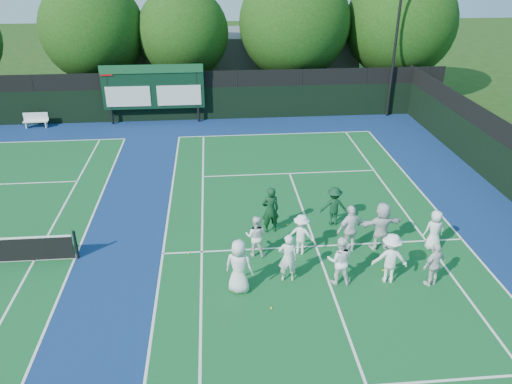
{
  "coord_description": "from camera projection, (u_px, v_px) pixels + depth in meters",
  "views": [
    {
      "loc": [
        -3.52,
        -14.0,
        9.82
      ],
      "look_at": [
        -2.0,
        3.0,
        1.3
      ],
      "focal_mm": 35.0,
      "sensor_mm": 36.0,
      "label": 1
    }
  ],
  "objects": [
    {
      "name": "ground",
      "position": [
        322.0,
        262.0,
        17.15
      ],
      "size": [
        120.0,
        120.0,
        0.0
      ],
      "primitive_type": "plane",
      "color": "#1B380F",
      "rests_on": "ground"
    },
    {
      "name": "court_apron",
      "position": [
        148.0,
        255.0,
        17.56
      ],
      "size": [
        34.0,
        32.0,
        0.01
      ],
      "primitive_type": "cube",
      "color": "navy",
      "rests_on": "ground"
    },
    {
      "name": "near_court",
      "position": [
        316.0,
        246.0,
        18.03
      ],
      "size": [
        11.05,
        23.85,
        0.01
      ],
      "color": "#115224",
      "rests_on": "ground"
    },
    {
      "name": "back_fence",
      "position": [
        172.0,
        99.0,
        30.32
      ],
      "size": [
        34.0,
        0.08,
        3.0
      ],
      "color": "black",
      "rests_on": "ground"
    },
    {
      "name": "scoreboard",
      "position": [
        153.0,
        87.0,
        29.5
      ],
      "size": [
        6.0,
        0.21,
        3.55
      ],
      "color": "black",
      "rests_on": "ground"
    },
    {
      "name": "clubhouse",
      "position": [
        231.0,
        60.0,
        37.48
      ],
      "size": [
        18.0,
        6.0,
        4.0
      ],
      "primitive_type": "cube",
      "color": "slate",
      "rests_on": "ground"
    },
    {
      "name": "light_pole_right",
      "position": [
        399.0,
        11.0,
        28.92
      ],
      "size": [
        1.2,
        0.3,
        10.12
      ],
      "color": "black",
      "rests_on": "ground"
    },
    {
      "name": "bench",
      "position": [
        36.0,
        120.0,
        29.51
      ],
      "size": [
        1.42,
        0.41,
        0.89
      ],
      "color": "white",
      "rests_on": "ground"
    },
    {
      "name": "tree_b",
      "position": [
        96.0,
        32.0,
        31.59
      ],
      "size": [
        6.49,
        6.49,
        8.22
      ],
      "color": "black",
      "rests_on": "ground"
    },
    {
      "name": "tree_c",
      "position": [
        186.0,
        35.0,
        32.17
      ],
      "size": [
        5.82,
        5.82,
        7.59
      ],
      "color": "black",
      "rests_on": "ground"
    },
    {
      "name": "tree_d",
      "position": [
        296.0,
        26.0,
        32.52
      ],
      "size": [
        7.21,
        7.21,
        8.8
      ],
      "color": "black",
      "rests_on": "ground"
    },
    {
      "name": "tree_e",
      "position": [
        402.0,
        26.0,
        33.12
      ],
      "size": [
        7.29,
        7.29,
        8.77
      ],
      "color": "black",
      "rests_on": "ground"
    },
    {
      "name": "tennis_ball_0",
      "position": [
        271.0,
        308.0,
        14.93
      ],
      "size": [
        0.07,
        0.07,
        0.07
      ],
      "primitive_type": "sphere",
      "color": "yellow",
      "rests_on": "ground"
    },
    {
      "name": "tennis_ball_1",
      "position": [
        377.0,
        232.0,
        18.85
      ],
      "size": [
        0.07,
        0.07,
        0.07
      ],
      "primitive_type": "sphere",
      "color": "yellow",
      "rests_on": "ground"
    },
    {
      "name": "tennis_ball_3",
      "position": [
        189.0,
        253.0,
        17.59
      ],
      "size": [
        0.07,
        0.07,
        0.07
      ],
      "primitive_type": "sphere",
      "color": "yellow",
      "rests_on": "ground"
    },
    {
      "name": "tennis_ball_4",
      "position": [
        287.0,
        225.0,
        19.37
      ],
      "size": [
        0.07,
        0.07,
        0.07
      ],
      "primitive_type": "sphere",
      "color": "yellow",
      "rests_on": "ground"
    },
    {
      "name": "tennis_ball_5",
      "position": [
        383.0,
        270.0,
        16.68
      ],
      "size": [
        0.07,
        0.07,
        0.07
      ],
      "primitive_type": "sphere",
      "color": "yellow",
      "rests_on": "ground"
    },
    {
      "name": "player_front_0",
      "position": [
        239.0,
        266.0,
        15.36
      ],
      "size": [
        1.04,
        0.85,
        1.82
      ],
      "primitive_type": "imported",
      "rotation": [
        0.0,
        0.0,
        2.79
      ],
      "color": "white",
      "rests_on": "ground"
    },
    {
      "name": "player_front_1",
      "position": [
        288.0,
        258.0,
        15.87
      ],
      "size": [
        0.66,
        0.47,
        1.71
      ],
      "primitive_type": "imported",
      "rotation": [
        0.0,
        0.0,
        3.04
      ],
      "color": "white",
      "rests_on": "ground"
    },
    {
      "name": "player_front_2",
      "position": [
        340.0,
        260.0,
        15.78
      ],
      "size": [
        0.92,
        0.77,
        1.68
      ],
      "primitive_type": "imported",
      "rotation": [
        0.0,
        0.0,
        2.96
      ],
      "color": "white",
      "rests_on": "ground"
    },
    {
      "name": "player_front_3",
      "position": [
        390.0,
        258.0,
        15.82
      ],
      "size": [
        1.21,
        0.82,
        1.74
      ],
      "primitive_type": "imported",
      "rotation": [
        0.0,
        0.0,
        2.98
      ],
      "color": "white",
      "rests_on": "ground"
    },
    {
      "name": "player_front_4",
      "position": [
        434.0,
        264.0,
        15.69
      ],
      "size": [
        0.98,
        0.71,
        1.54
      ],
      "primitive_type": "imported",
      "rotation": [
        0.0,
        0.0,
        3.56
      ],
      "color": "silver",
      "rests_on": "ground"
    },
    {
      "name": "player_back_0",
      "position": [
        256.0,
        236.0,
        17.22
      ],
      "size": [
        0.87,
        0.76,
        1.53
      ],
      "primitive_type": "imported",
      "rotation": [
        0.0,
        0.0,
        2.87
      ],
      "color": "white",
      "rests_on": "ground"
    },
    {
      "name": "player_back_1",
      "position": [
        301.0,
        234.0,
        17.34
      ],
      "size": [
        1.12,
        0.9,
        1.51
      ],
      "primitive_type": "imported",
      "rotation": [
        0.0,
        0.0,
        2.74
      ],
      "color": "white",
      "rests_on": "ground"
    },
    {
      "name": "player_back_2",
      "position": [
        350.0,
        229.0,
        17.36
      ],
      "size": [
        1.15,
        0.77,
        1.82
      ],
      "primitive_type": "imported",
      "rotation": [
        0.0,
        0.0,
        3.48
      ],
      "color": "white",
      "rests_on": "ground"
    },
    {
      "name": "player_back_3",
      "position": [
        381.0,
        226.0,
        17.56
      ],
      "size": [
        1.73,
        0.71,
        1.81
      ],
      "primitive_type": "imported",
      "rotation": [
        0.0,
        0.0,
        3.25
      ],
      "color": "silver",
      "rests_on": "ground"
    },
    {
      "name": "player_back_4",
      "position": [
        435.0,
        230.0,
        17.6
      ],
      "size": [
        0.76,
        0.52,
        1.51
      ],
      "primitive_type": "imported",
      "rotation": [
        0.0,
        0.0,
        3.19
      ],
      "color": "white",
      "rests_on": "ground"
    },
    {
      "name": "coach_left",
      "position": [
        270.0,
        210.0,
        18.58
      ],
      "size": [
        0.74,
        0.55,
        1.85
      ],
      "primitive_type": "imported",
      "rotation": [
        0.0,
        0.0,
        3.32
      ],
      "color": "#0E351A",
      "rests_on": "ground"
    },
    {
      "name": "coach_right",
      "position": [
        334.0,
        206.0,
        19.13
      ],
      "size": [
        1.05,
        0.65,
        1.58
      ],
      "primitive_type": "imported",
      "rotation": [
        0.0,
        0.0,
        3.08
      ],
      "color": "#0E341D",
      "rests_on": "ground"
    }
  ]
}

